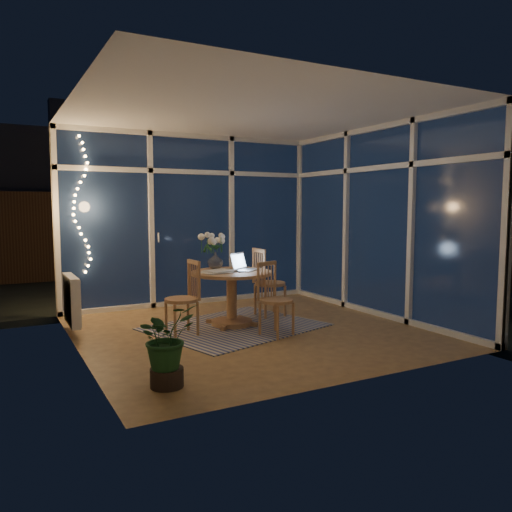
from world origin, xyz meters
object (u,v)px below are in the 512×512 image
at_px(chair_front, 277,299).
at_px(flower_vase, 215,261).
at_px(laptop, 246,261).
at_px(potted_plant, 166,342).
at_px(chair_left, 182,298).
at_px(chair_right, 270,282).
at_px(dining_table, 232,299).

distance_m(chair_front, flower_vase, 1.15).
xyz_separation_m(laptop, potted_plant, (-1.61, -1.70, -0.44)).
relative_size(chair_left, laptop, 2.66).
bearing_deg(flower_vase, chair_right, -7.78).
bearing_deg(potted_plant, flower_vase, 57.03).
distance_m(chair_right, potted_plant, 2.87).
relative_size(chair_right, chair_front, 1.10).
relative_size(dining_table, chair_right, 1.06).
bearing_deg(chair_right, dining_table, 110.41).
distance_m(laptop, potted_plant, 2.38).
height_order(chair_right, chair_front, chair_right).
distance_m(dining_table, flower_vase, 0.58).
distance_m(chair_right, chair_front, 1.05).
bearing_deg(dining_table, chair_left, -167.36).
height_order(dining_table, chair_left, chair_left).
xyz_separation_m(dining_table, chair_right, (0.70, 0.25, 0.13)).
height_order(laptop, potted_plant, laptop).
bearing_deg(chair_front, dining_table, 91.14).
xyz_separation_m(chair_left, chair_front, (0.97, -0.53, -0.01)).
xyz_separation_m(chair_left, laptop, (0.93, 0.15, 0.37)).
xyz_separation_m(dining_table, flower_vase, (-0.07, 0.35, 0.45)).
relative_size(chair_left, chair_right, 0.93).
xyz_separation_m(dining_table, laptop, (0.21, -0.01, 0.47)).
bearing_deg(potted_plant, chair_front, 31.41).
xyz_separation_m(flower_vase, potted_plant, (-1.34, -2.06, -0.42)).
distance_m(chair_right, laptop, 0.65).
height_order(chair_right, laptop, chair_right).
xyz_separation_m(dining_table, chair_front, (0.25, -0.70, 0.09)).
relative_size(dining_table, chair_front, 1.17).
height_order(chair_front, potted_plant, chair_front).
xyz_separation_m(chair_right, flower_vase, (-0.77, 0.10, 0.32)).
xyz_separation_m(chair_front, flower_vase, (-0.32, 1.05, 0.36)).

